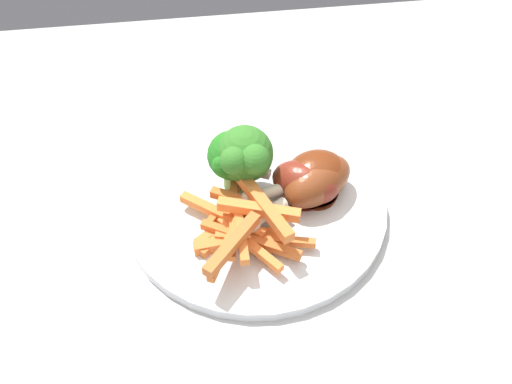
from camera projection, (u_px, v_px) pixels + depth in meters
name	position (u px, v px, depth m)	size (l,w,h in m)	color
dining_table	(292.00, 262.00, 0.77)	(1.30, 0.76, 0.75)	#B7B7BC
dinner_plate	(256.00, 209.00, 0.68)	(0.28, 0.28, 0.01)	silver
broccoli_floret_front	(231.00, 157.00, 0.66)	(0.05, 0.05, 0.07)	#8FB75B
broccoli_floret_middle	(245.00, 155.00, 0.65)	(0.06, 0.06, 0.08)	#90BD57
carrot_fries_pile	(242.00, 225.00, 0.63)	(0.13, 0.13, 0.04)	orange
chicken_drumstick_near	(312.00, 176.00, 0.67)	(0.12, 0.08, 0.05)	#4D1A0B
chicken_drumstick_far	(313.00, 183.00, 0.67)	(0.13, 0.10, 0.05)	#582310
chicken_drumstick_extra	(300.00, 181.00, 0.67)	(0.12, 0.08, 0.04)	#591911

